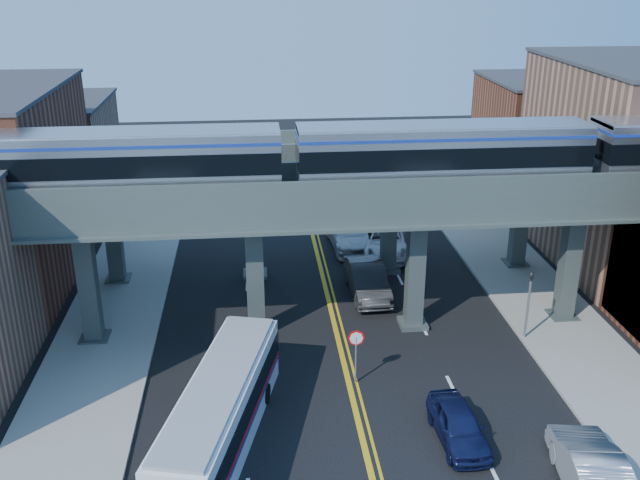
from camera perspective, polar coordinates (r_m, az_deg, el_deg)
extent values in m
plane|color=black|center=(29.98, 3.11, -14.42)|extent=(120.00, 120.00, 0.00)
cube|color=gray|center=(38.95, -16.26, -6.13)|extent=(5.00, 70.00, 0.16)
cube|color=gray|center=(41.21, 17.05, -4.65)|extent=(5.00, 70.00, 0.16)
cube|color=#A16A53|center=(56.60, -20.46, 6.25)|extent=(8.00, 10.00, 8.00)
cube|color=#A16A53|center=(47.27, 23.06, 5.59)|extent=(8.00, 14.00, 12.00)
cube|color=brown|center=(58.99, 17.07, 7.74)|extent=(8.00, 10.00, 9.00)
cube|color=#3E4846|center=(36.05, -18.05, -3.48)|extent=(0.85, 0.85, 6.00)
cube|color=#3E4846|center=(35.14, -5.21, -3.11)|extent=(0.85, 0.85, 6.00)
cube|color=#3E4846|center=(36.02, 7.63, -2.58)|extent=(0.85, 0.85, 6.00)
cube|color=#3E4846|center=(38.58, 19.29, -1.98)|extent=(0.85, 0.85, 6.00)
cube|color=#4A554E|center=(34.00, 1.34, 2.83)|extent=(52.00, 3.60, 1.40)
cube|color=#3E4846|center=(42.39, -16.21, 0.49)|extent=(0.85, 0.85, 6.00)
cube|color=#3E4846|center=(41.61, -5.33, 0.89)|extent=(0.85, 0.85, 6.00)
cube|color=#3E4846|center=(42.36, 5.55, 1.26)|extent=(0.85, 0.85, 6.00)
cube|color=#3E4846|center=(44.55, 15.71, 1.56)|extent=(0.85, 0.85, 6.00)
cube|color=#4A554E|center=(40.65, 0.16, 5.97)|extent=(52.00, 3.60, 1.40)
cube|color=black|center=(34.96, -21.88, 3.19)|extent=(1.98, 1.98, 0.23)
cube|color=black|center=(33.54, -7.37, 3.86)|extent=(1.98, 1.98, 0.23)
cube|color=silver|center=(33.55, -15.03, 6.06)|extent=(13.69, 2.61, 2.88)
cube|color=black|center=(33.51, -15.05, 6.31)|extent=(13.71, 2.67, 0.99)
cube|color=black|center=(33.83, 2.39, 4.17)|extent=(1.98, 1.98, 0.23)
cube|color=black|center=(36.06, 16.35, 4.41)|extent=(1.98, 1.98, 0.23)
cube|color=silver|center=(34.27, 9.75, 6.81)|extent=(13.69, 2.61, 2.88)
cube|color=black|center=(34.23, 9.77, 7.05)|extent=(13.71, 2.67, 0.99)
cylinder|color=slate|center=(31.86, 2.88, -9.56)|extent=(0.09, 0.09, 2.30)
cylinder|color=red|center=(31.31, 2.92, -7.84)|extent=(0.76, 0.04, 0.76)
cylinder|color=slate|center=(36.41, 16.26, -5.46)|extent=(0.12, 0.12, 3.20)
imported|color=black|center=(35.56, 16.59, -2.51)|extent=(0.15, 0.18, 0.90)
cube|color=white|center=(28.33, -7.96, -13.63)|extent=(4.81, 10.81, 2.73)
cube|color=black|center=(28.13, -8.00, -13.04)|extent=(4.88, 10.86, 0.92)
cube|color=#B21419|center=(28.49, -7.93, -14.06)|extent=(4.87, 10.86, 0.16)
cylinder|color=black|center=(31.20, -6.34, -11.96)|extent=(2.53, 1.44, 0.88)
imported|color=#10163D|center=(29.13, 11.01, -14.32)|extent=(1.86, 4.26, 1.43)
imported|color=#313134|center=(40.00, 3.80, -3.19)|extent=(2.04, 5.52, 1.81)
imported|color=silver|center=(45.68, 5.19, -0.11)|extent=(3.39, 6.24, 1.66)
imported|color=silver|center=(46.71, 2.31, 0.53)|extent=(2.91, 6.25, 1.77)
imported|color=#A3A3A8|center=(27.88, 20.95, -16.90)|extent=(2.63, 5.65, 1.79)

